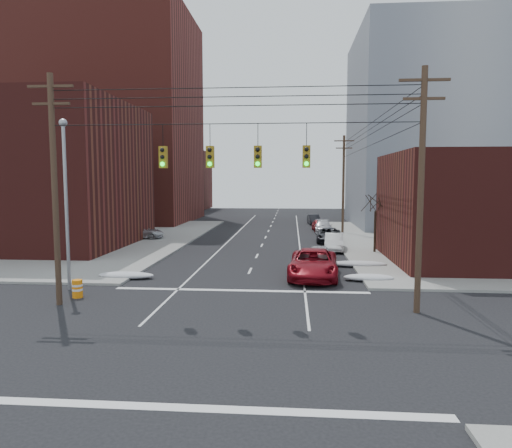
% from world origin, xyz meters
% --- Properties ---
extents(ground, '(160.00, 160.00, 0.00)m').
position_xyz_m(ground, '(0.00, 0.00, 0.00)').
color(ground, black).
rests_on(ground, ground).
extents(sidewalk_nw, '(40.00, 40.00, 0.15)m').
position_xyz_m(sidewalk_nw, '(-27.00, 27.00, 0.07)').
color(sidewalk_nw, gray).
rests_on(sidewalk_nw, ground).
extents(building_brick_tall, '(24.00, 20.00, 30.00)m').
position_xyz_m(building_brick_tall, '(-24.00, 48.00, 15.00)').
color(building_brick_tall, maroon).
rests_on(building_brick_tall, ground).
extents(building_brick_near, '(20.00, 16.00, 13.00)m').
position_xyz_m(building_brick_near, '(-22.00, 22.00, 6.50)').
color(building_brick_near, '#4F1A17').
rests_on(building_brick_near, ground).
extents(building_brick_far, '(22.00, 18.00, 12.00)m').
position_xyz_m(building_brick_far, '(-26.00, 74.00, 6.00)').
color(building_brick_far, '#4F1A17').
rests_on(building_brick_far, ground).
extents(building_office, '(22.00, 20.00, 25.00)m').
position_xyz_m(building_office, '(22.00, 44.00, 12.50)').
color(building_office, gray).
rests_on(building_office, ground).
extents(building_glass, '(20.00, 18.00, 22.00)m').
position_xyz_m(building_glass, '(24.00, 70.00, 11.00)').
color(building_glass, gray).
rests_on(building_glass, ground).
extents(building_storefront, '(16.00, 12.00, 8.00)m').
position_xyz_m(building_storefront, '(18.00, 16.00, 4.00)').
color(building_storefront, '#4F1A17').
rests_on(building_storefront, ground).
extents(utility_pole_left, '(2.20, 0.28, 11.00)m').
position_xyz_m(utility_pole_left, '(-8.50, 3.00, 5.78)').
color(utility_pole_left, '#473323').
rests_on(utility_pole_left, ground).
extents(utility_pole_right, '(2.20, 0.28, 11.00)m').
position_xyz_m(utility_pole_right, '(8.50, 3.00, 5.78)').
color(utility_pole_right, '#473323').
rests_on(utility_pole_right, ground).
extents(utility_pole_far, '(2.20, 0.28, 11.00)m').
position_xyz_m(utility_pole_far, '(8.50, 34.00, 5.78)').
color(utility_pole_far, '#473323').
rests_on(utility_pole_far, ground).
extents(traffic_signals, '(17.00, 0.42, 2.02)m').
position_xyz_m(traffic_signals, '(0.10, 2.97, 7.17)').
color(traffic_signals, black).
rests_on(traffic_signals, ground).
extents(street_light, '(0.44, 0.44, 9.32)m').
position_xyz_m(street_light, '(-9.50, 6.00, 5.54)').
color(street_light, gray).
rests_on(street_light, ground).
extents(bare_tree, '(2.09, 2.20, 4.93)m').
position_xyz_m(bare_tree, '(9.59, 20.00, 2.32)').
color(bare_tree, black).
rests_on(bare_tree, ground).
extents(snow_nw, '(3.50, 1.08, 0.42)m').
position_xyz_m(snow_nw, '(-7.40, 9.00, 0.21)').
color(snow_nw, silver).
rests_on(snow_nw, ground).
extents(snow_ne, '(3.00, 1.08, 0.42)m').
position_xyz_m(snow_ne, '(7.40, 9.50, 0.21)').
color(snow_ne, silver).
rests_on(snow_ne, ground).
extents(snow_east_far, '(4.00, 1.08, 0.42)m').
position_xyz_m(snow_east_far, '(7.40, 14.00, 0.21)').
color(snow_east_far, silver).
rests_on(snow_east_far, ground).
extents(red_pickup, '(3.35, 6.51, 1.76)m').
position_xyz_m(red_pickup, '(4.12, 10.17, 0.88)').
color(red_pickup, maroon).
rests_on(red_pickup, ground).
extents(parked_car_a, '(2.13, 4.42, 1.45)m').
position_xyz_m(parked_car_a, '(4.80, 13.81, 0.73)').
color(parked_car_a, '#A5A5AA').
rests_on(parked_car_a, ground).
extents(parked_car_b, '(1.95, 4.56, 1.46)m').
position_xyz_m(parked_car_b, '(6.40, 21.34, 0.73)').
color(parked_car_b, white).
rests_on(parked_car_b, ground).
extents(parked_car_c, '(2.74, 5.15, 1.38)m').
position_xyz_m(parked_car_c, '(6.40, 26.76, 0.69)').
color(parked_car_c, black).
rests_on(parked_car_c, ground).
extents(parked_car_d, '(2.02, 4.85, 1.40)m').
position_xyz_m(parked_car_d, '(6.40, 34.85, 0.70)').
color(parked_car_d, '#B7B6BB').
rests_on(parked_car_d, ground).
extents(parked_car_e, '(1.86, 4.05, 1.35)m').
position_xyz_m(parked_car_e, '(6.07, 36.57, 0.67)').
color(parked_car_e, maroon).
rests_on(parked_car_e, ground).
extents(parked_car_f, '(1.79, 4.21, 1.35)m').
position_xyz_m(parked_car_f, '(5.75, 44.85, 0.67)').
color(parked_car_f, black).
rests_on(parked_car_f, ground).
extents(lot_car_a, '(4.11, 2.30, 1.28)m').
position_xyz_m(lot_car_a, '(-15.50, 20.65, 0.79)').
color(lot_car_a, white).
rests_on(lot_car_a, sidewalk_nw).
extents(lot_car_b, '(4.58, 2.21, 1.26)m').
position_xyz_m(lot_car_b, '(-12.45, 27.02, 0.78)').
color(lot_car_b, silver).
rests_on(lot_car_b, sidewalk_nw).
extents(lot_car_c, '(5.42, 2.69, 1.51)m').
position_xyz_m(lot_car_c, '(-16.54, 24.68, 0.91)').
color(lot_car_c, black).
rests_on(lot_car_c, sidewalk_nw).
extents(lot_car_d, '(3.86, 2.71, 1.22)m').
position_xyz_m(lot_car_d, '(-16.30, 26.08, 0.76)').
color(lot_car_d, '#B0B1B6').
rests_on(lot_car_d, sidewalk_nw).
extents(construction_barrel, '(0.56, 0.56, 0.93)m').
position_xyz_m(construction_barrel, '(-8.25, 4.37, 0.48)').
color(construction_barrel, orange).
rests_on(construction_barrel, ground).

